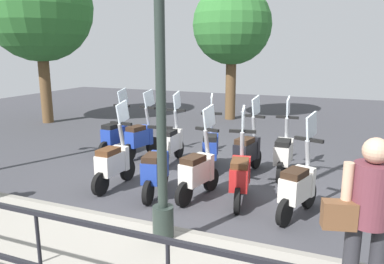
% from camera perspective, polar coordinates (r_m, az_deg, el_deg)
% --- Properties ---
extents(ground_plane, '(28.00, 28.00, 0.00)m').
position_cam_1_polar(ground_plane, '(7.03, 3.17, -7.84)').
color(ground_plane, '#38383D').
extents(fence_railing, '(0.04, 16.03, 1.07)m').
position_cam_1_polar(fence_railing, '(3.35, -22.27, -16.18)').
color(fence_railing, black).
rests_on(fence_railing, promenade_walkway).
extents(lamp_post_near, '(0.26, 0.90, 4.63)m').
position_cam_1_polar(lamp_post_near, '(4.32, -4.85, 9.38)').
color(lamp_post_near, '#232D28').
rests_on(lamp_post_near, promenade_walkway).
extents(pedestrian_with_bag, '(0.41, 0.63, 1.59)m').
position_cam_1_polar(pedestrian_with_bag, '(3.59, 25.09, -11.12)').
color(pedestrian_with_bag, '#28282D').
rests_on(pedestrian_with_bag, promenade_walkway).
extents(tree_large, '(3.45, 3.45, 5.48)m').
position_cam_1_polar(tree_large, '(13.53, -22.33, 17.10)').
color(tree_large, brown).
rests_on(tree_large, ground_plane).
extents(tree_distant, '(2.69, 2.69, 4.60)m').
position_cam_1_polar(tree_distant, '(13.27, 6.11, 15.82)').
color(tree_distant, brown).
rests_on(tree_distant, ground_plane).
extents(scooter_near_0, '(1.20, 0.55, 1.54)m').
position_cam_1_polar(scooter_near_0, '(5.77, 15.89, -7.88)').
color(scooter_near_0, black).
rests_on(scooter_near_0, ground_plane).
extents(scooter_near_1, '(1.22, 0.48, 1.54)m').
position_cam_1_polar(scooter_near_1, '(6.08, 7.34, -6.41)').
color(scooter_near_1, black).
rests_on(scooter_near_1, ground_plane).
extents(scooter_near_2, '(1.22, 0.49, 1.54)m').
position_cam_1_polar(scooter_near_2, '(6.21, 0.92, -5.89)').
color(scooter_near_2, black).
rests_on(scooter_near_2, ground_plane).
extents(scooter_near_3, '(1.23, 0.47, 1.54)m').
position_cam_1_polar(scooter_near_3, '(6.36, -5.55, -5.50)').
color(scooter_near_3, black).
rests_on(scooter_near_3, ground_plane).
extents(scooter_near_4, '(1.23, 0.44, 1.54)m').
position_cam_1_polar(scooter_near_4, '(6.83, -11.84, -4.46)').
color(scooter_near_4, black).
rests_on(scooter_near_4, ground_plane).
extents(scooter_far_0, '(1.23, 0.44, 1.54)m').
position_cam_1_polar(scooter_far_0, '(7.50, 13.78, -3.03)').
color(scooter_far_0, black).
rests_on(scooter_far_0, ground_plane).
extents(scooter_far_1, '(1.22, 0.48, 1.54)m').
position_cam_1_polar(scooter_far_1, '(7.50, 8.45, -2.79)').
color(scooter_far_1, black).
rests_on(scooter_far_1, ground_plane).
extents(scooter_far_2, '(1.20, 0.54, 1.54)m').
position_cam_1_polar(scooter_far_2, '(7.69, 2.83, -2.28)').
color(scooter_far_2, black).
rests_on(scooter_far_2, ground_plane).
extents(scooter_far_3, '(1.23, 0.44, 1.54)m').
position_cam_1_polar(scooter_far_3, '(8.15, -3.17, -1.44)').
color(scooter_far_3, black).
rests_on(scooter_far_3, ground_plane).
extents(scooter_far_4, '(1.22, 0.49, 1.54)m').
position_cam_1_polar(scooter_far_4, '(8.62, -7.88, -0.76)').
color(scooter_far_4, black).
rests_on(scooter_far_4, ground_plane).
extents(scooter_far_5, '(1.23, 0.44, 1.54)m').
position_cam_1_polar(scooter_far_5, '(8.97, -11.57, -0.38)').
color(scooter_far_5, black).
rests_on(scooter_far_5, ground_plane).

